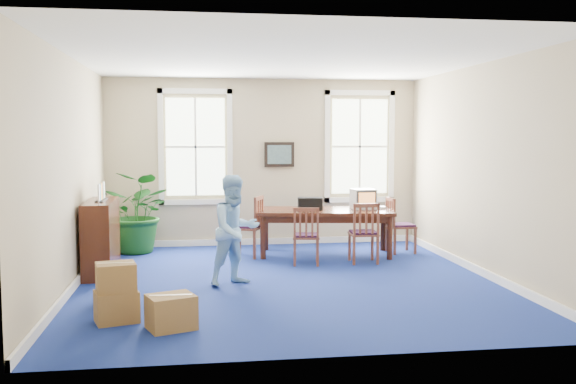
{
  "coord_description": "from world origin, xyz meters",
  "views": [
    {
      "loc": [
        -1.28,
        -9.09,
        2.11
      ],
      "look_at": [
        0.1,
        0.6,
        1.25
      ],
      "focal_mm": 40.0,
      "sensor_mm": 36.0,
      "label": 1
    }
  ],
  "objects": [
    {
      "name": "cardboard_boxes",
      "position": [
        -2.02,
        -1.67,
        0.36
      ],
      "size": [
        1.57,
        1.57,
        0.71
      ],
      "primitive_type": null,
      "rotation": [
        0.0,
        0.0,
        0.31
      ],
      "color": "olive",
      "rests_on": "ground"
    },
    {
      "name": "credenza",
      "position": [
        -2.75,
        0.95,
        0.57
      ],
      "size": [
        0.44,
        1.46,
        1.14
      ],
      "primitive_type": "cube",
      "rotation": [
        0.0,
        0.0,
        0.02
      ],
      "color": "#3E1A0E",
      "rests_on": "ground"
    },
    {
      "name": "baseboard_right",
      "position": [
        2.97,
        0.0,
        0.06
      ],
      "size": [
        0.04,
        6.5,
        0.12
      ],
      "primitive_type": "cube",
      "color": "white",
      "rests_on": "ground"
    },
    {
      "name": "wall_left",
      "position": [
        -3.0,
        0.0,
        1.6
      ],
      "size": [
        0.0,
        6.5,
        6.5
      ],
      "primitive_type": "plane",
      "rotation": [
        1.57,
        0.0,
        1.57
      ],
      "color": "tan",
      "rests_on": "ground"
    },
    {
      "name": "game_console",
      "position": [
        1.99,
        1.98,
        0.83
      ],
      "size": [
        0.14,
        0.17,
        0.04
      ],
      "primitive_type": "cube",
      "rotation": [
        0.0,
        0.0,
        -0.0
      ],
      "color": "white",
      "rests_on": "conference_table"
    },
    {
      "name": "wall_right",
      "position": [
        3.0,
        0.0,
        1.6
      ],
      "size": [
        0.0,
        6.5,
        6.5
      ],
      "primitive_type": "plane",
      "rotation": [
        1.57,
        0.0,
        -1.57
      ],
      "color": "tan",
      "rests_on": "ground"
    },
    {
      "name": "floor",
      "position": [
        0.0,
        0.0,
        0.0
      ],
      "size": [
        6.5,
        6.5,
        0.0
      ],
      "primitive_type": "plane",
      "color": "navy",
      "rests_on": "ground"
    },
    {
      "name": "brochure_rack",
      "position": [
        -2.73,
        0.95,
        1.29
      ],
      "size": [
        0.23,
        0.67,
        0.29
      ],
      "primitive_type": null,
      "rotation": [
        0.0,
        0.0,
        -0.17
      ],
      "color": "#99999E",
      "rests_on": "credenza"
    },
    {
      "name": "chair_end_right",
      "position": [
        2.36,
        1.98,
        0.5
      ],
      "size": [
        0.48,
        0.48,
        1.0
      ],
      "primitive_type": null,
      "rotation": [
        0.0,
        0.0,
        1.63
      ],
      "color": "brown",
      "rests_on": "ground"
    },
    {
      "name": "chair_near_right",
      "position": [
        1.45,
        1.18,
        0.51
      ],
      "size": [
        0.48,
        0.48,
        1.01
      ],
      "primitive_type": null,
      "rotation": [
        0.0,
        0.0,
        3.1
      ],
      "color": "brown",
      "rests_on": "ground"
    },
    {
      "name": "man",
      "position": [
        -0.75,
        -0.11,
        0.78
      ],
      "size": [
        0.95,
        0.88,
        1.56
      ],
      "primitive_type": "imported",
      "rotation": [
        0.0,
        0.0,
        0.5
      ],
      "color": "#8DC1EE",
      "rests_on": "ground"
    },
    {
      "name": "window_left",
      "position": [
        -1.3,
        3.23,
        1.9
      ],
      "size": [
        1.4,
        0.12,
        2.2
      ],
      "primitive_type": null,
      "color": "white",
      "rests_on": "ground"
    },
    {
      "name": "chair_end_left",
      "position": [
        -0.43,
        1.98,
        0.53
      ],
      "size": [
        0.63,
        0.63,
        1.07
      ],
      "primitive_type": null,
      "rotation": [
        0.0,
        0.0,
        -1.97
      ],
      "color": "brown",
      "rests_on": "ground"
    },
    {
      "name": "chair_near_left",
      "position": [
        0.48,
        1.18,
        0.48
      ],
      "size": [
        0.49,
        0.49,
        0.96
      ],
      "primitive_type": null,
      "rotation": [
        0.0,
        0.0,
        2.98
      ],
      "color": "brown",
      "rests_on": "ground"
    },
    {
      "name": "wall_back",
      "position": [
        0.0,
        3.25,
        1.6
      ],
      "size": [
        6.5,
        0.0,
        6.5
      ],
      "primitive_type": "plane",
      "rotation": [
        1.57,
        0.0,
        0.0
      ],
      "color": "tan",
      "rests_on": "ground"
    },
    {
      "name": "baseboard_left",
      "position": [
        -2.97,
        0.0,
        0.06
      ],
      "size": [
        0.04,
        6.5,
        0.12
      ],
      "primitive_type": "cube",
      "color": "white",
      "rests_on": "ground"
    },
    {
      "name": "wall_front",
      "position": [
        0.0,
        -3.25,
        1.6
      ],
      "size": [
        6.5,
        0.0,
        6.5
      ],
      "primitive_type": "plane",
      "rotation": [
        -1.57,
        0.0,
        0.0
      ],
      "color": "tan",
      "rests_on": "ground"
    },
    {
      "name": "potted_plant",
      "position": [
        -2.33,
        2.65,
        0.74
      ],
      "size": [
        1.67,
        1.58,
        1.47
      ],
      "primitive_type": "imported",
      "rotation": [
        0.0,
        0.0,
        -0.41
      ],
      "color": "#134514",
      "rests_on": "ground"
    },
    {
      "name": "ceiling",
      "position": [
        0.0,
        0.0,
        3.2
      ],
      "size": [
        6.5,
        6.5,
        0.0
      ],
      "primitive_type": "plane",
      "rotation": [
        3.14,
        0.0,
        0.0
      ],
      "color": "white",
      "rests_on": "ground"
    },
    {
      "name": "window_right",
      "position": [
        1.9,
        3.23,
        1.9
      ],
      "size": [
        1.4,
        0.12,
        2.2
      ],
      "primitive_type": null,
      "color": "white",
      "rests_on": "ground"
    },
    {
      "name": "conference_table",
      "position": [
        0.97,
        1.98,
        0.4
      ],
      "size": [
        2.5,
        1.43,
        0.81
      ],
      "primitive_type": null,
      "rotation": [
        0.0,
        0.0,
        -0.16
      ],
      "color": "#3E1A0E",
      "rests_on": "ground"
    },
    {
      "name": "crt_tv",
      "position": [
        1.67,
        2.04,
        0.98
      ],
      "size": [
        0.43,
        0.46,
        0.36
      ],
      "primitive_type": null,
      "rotation": [
        0.0,
        0.0,
        0.09
      ],
      "color": "#B7B7BC",
      "rests_on": "conference_table"
    },
    {
      "name": "baseboard_back",
      "position": [
        0.0,
        3.22,
        0.06
      ],
      "size": [
        6.0,
        0.04,
        0.12
      ],
      "primitive_type": "cube",
      "color": "white",
      "rests_on": "ground"
    },
    {
      "name": "equipment_bag",
      "position": [
        0.7,
        2.04,
        0.91
      ],
      "size": [
        0.46,
        0.32,
        0.21
      ],
      "primitive_type": "cube",
      "rotation": [
        0.0,
        0.0,
        -0.1
      ],
      "color": "black",
      "rests_on": "conference_table"
    },
    {
      "name": "wall_picture",
      "position": [
        0.3,
        3.2,
        1.75
      ],
      "size": [
        0.58,
        0.06,
        0.48
      ],
      "primitive_type": null,
      "color": "black",
      "rests_on": "ground"
    }
  ]
}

